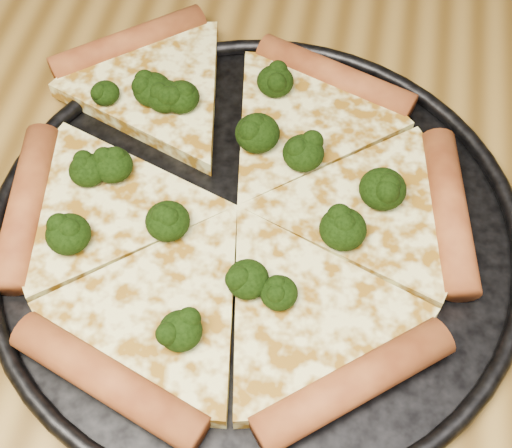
# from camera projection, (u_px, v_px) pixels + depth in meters

# --- Properties ---
(dining_table) EXTENTS (1.20, 0.90, 0.75)m
(dining_table) POSITION_uv_depth(u_px,v_px,m) (98.00, 408.00, 0.56)
(dining_table) COLOR olive
(dining_table) RESTS_ON ground
(pizza_pan) EXTENTS (0.40, 0.40, 0.02)m
(pizza_pan) POSITION_uv_depth(u_px,v_px,m) (256.00, 230.00, 0.53)
(pizza_pan) COLOR black
(pizza_pan) RESTS_ON dining_table
(pizza) EXTENTS (0.37, 0.39, 0.03)m
(pizza) POSITION_uv_depth(u_px,v_px,m) (233.00, 201.00, 0.53)
(pizza) COLOR #FFF99C
(pizza) RESTS_ON pizza_pan
(broccoli_florets) EXTENTS (0.26, 0.26, 0.03)m
(broccoli_florets) POSITION_uv_depth(u_px,v_px,m) (218.00, 172.00, 0.53)
(broccoli_florets) COLOR black
(broccoli_florets) RESTS_ON pizza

